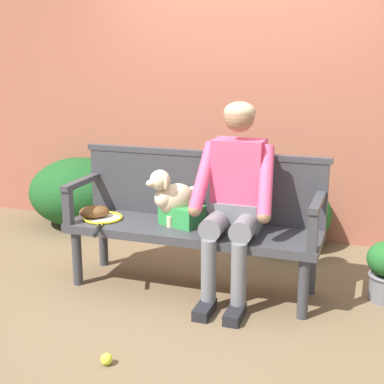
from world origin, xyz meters
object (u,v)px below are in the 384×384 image
Objects in this scene: tennis_racket at (102,219)px; baseball_glove at (94,212)px; garden_bench at (192,235)px; dog_on_bench at (172,196)px; sports_bag at (182,215)px; tennis_ball at (107,359)px; person_seated at (235,193)px.

baseball_glove reaches higher than tennis_racket.
garden_bench is 0.30m from dog_on_bench.
tennis_racket is 0.59m from sports_bag.
garden_bench is at bearing 83.95° from tennis_ball.
baseball_glove is (-0.08, 0.03, 0.04)m from tennis_racket.
dog_on_bench is 1.43× the size of sports_bag.
garden_bench reaches higher than tennis_ball.
tennis_racket reaches higher than tennis_ball.
tennis_racket is 1.24m from tennis_ball.
tennis_racket is (-0.97, -0.05, -0.26)m from person_seated.
tennis_racket is at bearing -170.88° from sports_bag.
dog_on_bench is 1.28m from tennis_ball.
dog_on_bench is 0.62m from baseball_glove.
baseball_glove is 0.79× the size of sports_bag.
sports_bag is at bearing 160.61° from garden_bench.
person_seated reaches higher than baseball_glove.
person_seated is (0.31, -0.02, 0.33)m from garden_bench.
baseball_glove is at bearing -175.24° from dog_on_bench.
tennis_ball is at bearing -87.95° from dog_on_bench.
person_seated is 4.76× the size of sports_bag.
tennis_racket is 8.79× the size of tennis_ball.
tennis_ball is (-0.12, -1.09, -0.37)m from garden_bench.
sports_bag is at bearing 9.12° from tennis_racket.
baseball_glove is at bearing -179.25° from person_seated.
garden_bench is 4.44× the size of dog_on_bench.
tennis_racket is 0.10m from baseball_glove.
person_seated is 1.01m from tennis_racket.
baseball_glove is 1.32m from tennis_ball.
sports_bag is (0.07, 0.01, -0.13)m from dog_on_bench.
baseball_glove reaches higher than garden_bench.
dog_on_bench reaches higher than garden_bench.
dog_on_bench is at bearing -29.14° from baseball_glove.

